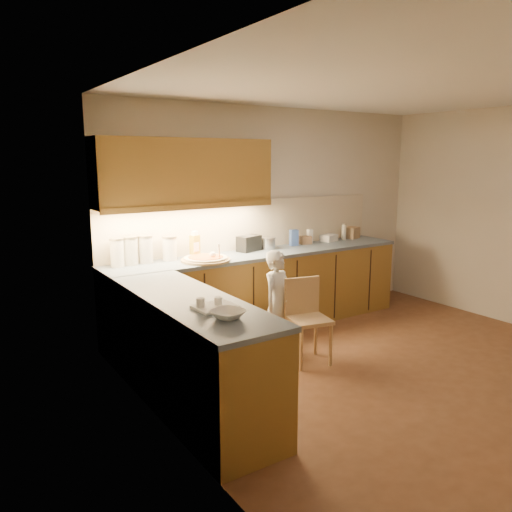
# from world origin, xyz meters

# --- Properties ---
(room) EXTENTS (4.54, 4.50, 2.62)m
(room) POSITION_xyz_m (0.00, 0.00, 1.68)
(room) COLOR brown
(room) RESTS_ON ground
(l_counter) EXTENTS (3.77, 2.62, 0.92)m
(l_counter) POSITION_xyz_m (-0.92, 1.25, 0.46)
(l_counter) COLOR olive
(l_counter) RESTS_ON ground
(backsplash) EXTENTS (3.75, 0.02, 0.58)m
(backsplash) POSITION_xyz_m (-0.38, 1.99, 1.21)
(backsplash) COLOR beige
(backsplash) RESTS_ON l_counter
(upper_cabinets) EXTENTS (1.95, 0.36, 0.73)m
(upper_cabinets) POSITION_xyz_m (-1.27, 1.82, 1.85)
(upper_cabinets) COLOR olive
(upper_cabinets) RESTS_ON ground
(pizza_on_board) EXTENTS (0.53, 0.53, 0.21)m
(pizza_on_board) POSITION_xyz_m (-1.17, 1.60, 0.94)
(pizza_on_board) COLOR tan
(pizza_on_board) RESTS_ON l_counter
(child) EXTENTS (0.46, 0.38, 1.10)m
(child) POSITION_xyz_m (-0.73, 0.90, 0.55)
(child) COLOR silver
(child) RESTS_ON ground
(wooden_chair) EXTENTS (0.45, 0.45, 0.83)m
(wooden_chair) POSITION_xyz_m (-0.56, 0.65, 0.48)
(wooden_chair) COLOR tan
(wooden_chair) RESTS_ON ground
(mixing_bowl) EXTENTS (0.28, 0.28, 0.06)m
(mixing_bowl) POSITION_xyz_m (-1.95, -0.19, 0.95)
(mixing_bowl) COLOR white
(mixing_bowl) RESTS_ON l_counter
(canister_a) EXTENTS (0.15, 0.15, 0.29)m
(canister_a) POSITION_xyz_m (-2.05, 1.84, 1.07)
(canister_a) COLOR white
(canister_a) RESTS_ON l_counter
(canister_b) EXTENTS (0.17, 0.17, 0.29)m
(canister_b) POSITION_xyz_m (-1.90, 1.87, 1.07)
(canister_b) COLOR silver
(canister_b) RESTS_ON l_counter
(canister_c) EXTENTS (0.16, 0.16, 0.29)m
(canister_c) POSITION_xyz_m (-1.74, 1.86, 1.07)
(canister_c) COLOR beige
(canister_c) RESTS_ON l_counter
(canister_d) EXTENTS (0.16, 0.16, 0.26)m
(canister_d) POSITION_xyz_m (-1.47, 1.85, 1.05)
(canister_d) COLOR white
(canister_d) RESTS_ON l_counter
(oil_jug) EXTENTS (0.12, 0.10, 0.29)m
(oil_jug) POSITION_xyz_m (-1.19, 1.83, 1.05)
(oil_jug) COLOR #B09A23
(oil_jug) RESTS_ON l_counter
(toaster) EXTENTS (0.32, 0.23, 0.19)m
(toaster) POSITION_xyz_m (-0.48, 1.84, 1.01)
(toaster) COLOR black
(toaster) RESTS_ON l_counter
(steel_pot) EXTENTS (0.19, 0.19, 0.14)m
(steel_pot) POSITION_xyz_m (-0.22, 1.82, 0.99)
(steel_pot) COLOR silver
(steel_pot) RESTS_ON l_counter
(blue_box) EXTENTS (0.11, 0.09, 0.20)m
(blue_box) POSITION_xyz_m (0.19, 1.84, 1.02)
(blue_box) COLOR #3755A7
(blue_box) RESTS_ON l_counter
(card_box_a) EXTENTS (0.16, 0.13, 0.10)m
(card_box_a) POSITION_xyz_m (0.38, 1.85, 0.97)
(card_box_a) COLOR #977151
(card_box_a) RESTS_ON l_counter
(white_bottle) EXTENTS (0.06, 0.06, 0.18)m
(white_bottle) POSITION_xyz_m (0.47, 1.87, 1.01)
(white_bottle) COLOR white
(white_bottle) RESTS_ON l_counter
(flat_pack) EXTENTS (0.25, 0.20, 0.09)m
(flat_pack) POSITION_xyz_m (0.79, 1.86, 0.96)
(flat_pack) COLOR white
(flat_pack) RESTS_ON l_counter
(tall_jar) EXTENTS (0.07, 0.07, 0.22)m
(tall_jar) POSITION_xyz_m (1.03, 1.84, 1.03)
(tall_jar) COLOR white
(tall_jar) RESTS_ON l_counter
(card_box_b) EXTENTS (0.23, 0.20, 0.15)m
(card_box_b) POSITION_xyz_m (1.21, 1.87, 1.00)
(card_box_b) COLOR tan
(card_box_b) RESTS_ON l_counter
(dough_cloth) EXTENTS (0.30, 0.24, 0.02)m
(dough_cloth) POSITION_xyz_m (-1.92, 0.06, 0.93)
(dough_cloth) COLOR white
(dough_cloth) RESTS_ON l_counter
(spice_jar_a) EXTENTS (0.07, 0.07, 0.09)m
(spice_jar_a) POSITION_xyz_m (-2.02, 0.08, 0.96)
(spice_jar_a) COLOR silver
(spice_jar_a) RESTS_ON l_counter
(spice_jar_b) EXTENTS (0.07, 0.07, 0.07)m
(spice_jar_b) POSITION_xyz_m (-1.88, 0.07, 0.96)
(spice_jar_b) COLOR white
(spice_jar_b) RESTS_ON l_counter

